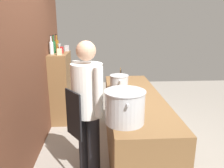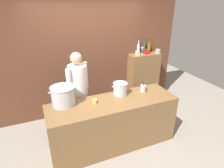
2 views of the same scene
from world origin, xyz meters
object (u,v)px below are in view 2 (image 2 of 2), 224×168
(butter_jar, at_px, (95,101))
(wine_glass_tall, at_px, (142,49))
(utensil_crock, at_px, (143,88))
(chef, at_px, (78,88))
(wine_bottle_green, at_px, (144,48))
(spice_tin_cream, at_px, (138,53))
(wine_bottle_clear, at_px, (138,49))
(stockpot_small, at_px, (120,89))
(wine_bottle_amber, at_px, (149,48))
(spice_tin_silver, at_px, (158,51))
(stockpot_large, at_px, (63,96))
(spice_tin_red, at_px, (146,52))

(butter_jar, bearing_deg, wine_glass_tall, 35.20)
(wine_glass_tall, bearing_deg, utensil_crock, -119.13)
(chef, relative_size, wine_glass_tall, 9.21)
(wine_bottle_green, relative_size, spice_tin_cream, 3.04)
(wine_bottle_clear, bearing_deg, utensil_crock, -115.31)
(wine_bottle_clear, bearing_deg, stockpot_small, -132.04)
(chef, height_order, utensil_crock, chef)
(wine_bottle_amber, xyz_separation_m, spice_tin_cream, (-0.37, -0.11, -0.07))
(wine_bottle_amber, bearing_deg, spice_tin_cream, -163.87)
(wine_bottle_clear, distance_m, spice_tin_silver, 0.47)
(wine_bottle_green, xyz_separation_m, spice_tin_silver, (0.26, -0.20, -0.06))
(wine_glass_tall, relative_size, spice_tin_silver, 1.64)
(wine_glass_tall, height_order, spice_tin_silver, wine_glass_tall)
(stockpot_large, xyz_separation_m, wine_bottle_amber, (2.27, 1.02, 0.35))
(chef, distance_m, butter_jar, 0.55)
(butter_jar, height_order, wine_glass_tall, wine_glass_tall)
(wine_bottle_green, relative_size, wine_glass_tall, 1.82)
(stockpot_small, xyz_separation_m, spice_tin_cream, (0.89, 0.95, 0.33))
(stockpot_large, height_order, spice_tin_silver, spice_tin_silver)
(spice_tin_silver, bearing_deg, spice_tin_red, 165.89)
(stockpot_small, distance_m, wine_bottle_amber, 1.69)
(butter_jar, relative_size, spice_tin_red, 0.73)
(butter_jar, relative_size, wine_glass_tall, 0.46)
(utensil_crock, bearing_deg, wine_bottle_green, 58.60)
(stockpot_large, xyz_separation_m, wine_bottle_clear, (2.01, 1.07, 0.35))
(wine_bottle_amber, height_order, spice_tin_cream, wine_bottle_amber)
(spice_tin_silver, bearing_deg, stockpot_small, -147.63)
(spice_tin_cream, bearing_deg, stockpot_large, -154.30)
(stockpot_small, height_order, butter_jar, stockpot_small)
(wine_bottle_amber, bearing_deg, stockpot_small, -139.90)
(stockpot_small, bearing_deg, chef, 148.62)
(stockpot_large, distance_m, spice_tin_red, 2.35)
(utensil_crock, height_order, spice_tin_red, spice_tin_red)
(utensil_crock, xyz_separation_m, wine_bottle_clear, (0.55, 1.17, 0.44))
(wine_bottle_green, bearing_deg, utensil_crock, -121.40)
(utensil_crock, bearing_deg, wine_bottle_amber, 54.08)
(wine_bottle_green, bearing_deg, wine_glass_tall, -137.03)
(spice_tin_red, relative_size, spice_tin_silver, 1.03)
(wine_bottle_amber, bearing_deg, butter_jar, -146.57)
(wine_bottle_amber, relative_size, wine_bottle_green, 1.01)
(wine_bottle_amber, relative_size, spice_tin_red, 2.93)
(butter_jar, relative_size, spice_tin_silver, 0.75)
(utensil_crock, distance_m, butter_jar, 0.98)
(utensil_crock, distance_m, wine_bottle_amber, 1.45)
(stockpot_large, bearing_deg, spice_tin_silver, 19.51)
(wine_glass_tall, distance_m, spice_tin_silver, 0.41)
(stockpot_small, height_order, spice_tin_silver, spice_tin_silver)
(butter_jar, distance_m, wine_bottle_amber, 2.19)
(utensil_crock, relative_size, wine_bottle_amber, 0.73)
(chef, distance_m, spice_tin_red, 1.93)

